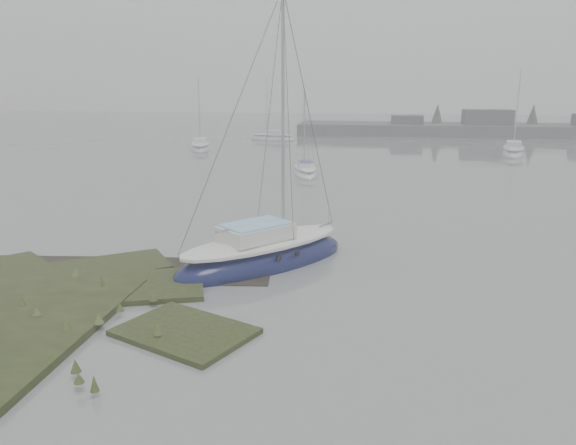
{
  "coord_description": "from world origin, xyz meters",
  "views": [
    {
      "loc": [
        5.34,
        -14.12,
        6.74
      ],
      "look_at": [
        2.51,
        5.3,
        1.8
      ],
      "focal_mm": 35.0,
      "sensor_mm": 36.0,
      "label": 1
    }
  ],
  "objects": [
    {
      "name": "sailboat_far_a",
      "position": [
        -11.61,
        40.87,
        0.25
      ],
      "size": [
        3.31,
        5.94,
        7.97
      ],
      "rotation": [
        0.0,
        0.0,
        0.27
      ],
      "color": "#A4A9AE",
      "rests_on": "ground"
    },
    {
      "name": "sailboat_main",
      "position": [
        1.49,
        5.77,
        0.33
      ],
      "size": [
        6.95,
        7.29,
        10.71
      ],
      "rotation": [
        0.0,
        0.0,
        -0.74
      ],
      "color": "#0B1037",
      "rests_on": "ground"
    },
    {
      "name": "ground",
      "position": [
        0.0,
        30.0,
        0.0
      ],
      "size": [
        160.0,
        160.0,
        0.0
      ],
      "primitive_type": "plane",
      "color": "slate",
      "rests_on": "ground"
    },
    {
      "name": "sailboat_far_b",
      "position": [
        18.74,
        41.24,
        0.26
      ],
      "size": [
        3.28,
        6.33,
        8.53
      ],
      "rotation": [
        0.0,
        0.0,
        -0.22
      ],
      "color": "silver",
      "rests_on": "ground"
    },
    {
      "name": "far_shoreline",
      "position": [
        26.84,
        61.9,
        0.85
      ],
      "size": [
        60.0,
        8.0,
        4.15
      ],
      "color": "#4C4F51",
      "rests_on": "ground"
    },
    {
      "name": "sailboat_far_c",
      "position": [
        -6.06,
        51.58,
        0.24
      ],
      "size": [
        5.77,
        2.99,
        7.77
      ],
      "rotation": [
        0.0,
        0.0,
        1.35
      ],
      "color": "#B2B5BB",
      "rests_on": "ground"
    },
    {
      "name": "sailboat_white",
      "position": [
        0.66,
        26.85,
        0.21
      ],
      "size": [
        2.71,
        5.06,
        6.81
      ],
      "rotation": [
        0.0,
        0.0,
        0.25
      ],
      "color": "silver",
      "rests_on": "ground"
    }
  ]
}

